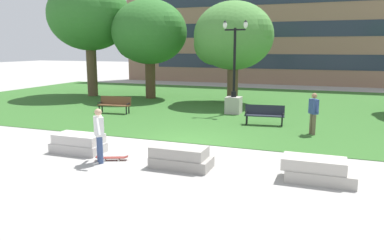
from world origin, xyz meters
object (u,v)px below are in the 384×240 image
Objects in this scene: person_skateboarder at (99,132)px; concrete_block_right at (317,170)px; park_bench_far_left at (265,114)px; lamp_post_right at (234,95)px; concrete_block_left at (180,157)px; concrete_block_center at (79,143)px; skateboard at (112,158)px; park_bench_near_left at (115,104)px; person_bystander_near_lawn at (313,111)px.

concrete_block_right is at bearing 5.50° from person_skateboarder.
lamp_post_right is at bearing 130.43° from park_bench_far_left.
concrete_block_right is 1.03× the size of park_bench_far_left.
concrete_block_left is at bearing -100.37° from park_bench_far_left.
concrete_block_center and concrete_block_left have the same top height.
person_skateboarder reaches higher than park_bench_far_left.
skateboard is (-6.21, -0.30, -0.22)m from concrete_block_right.
concrete_block_left is at bearing 2.59° from skateboard.
person_skateboarder reaches higher than skateboard.
skateboard is at bearing -177.26° from concrete_block_right.
person_skateboarder is 0.96m from skateboard.
park_bench_near_left is (-6.87, 7.42, 0.23)m from concrete_block_left.
park_bench_near_left is at bearing 118.94° from person_skateboarder.
person_skateboarder is at bearing -61.06° from park_bench_near_left.
person_skateboarder is at bearing -116.94° from park_bench_far_left.
skateboard is 0.59× the size of person_bystander_near_lawn.
concrete_block_right is at bearing 2.84° from concrete_block_left.
lamp_post_right is (1.53, 9.67, 0.94)m from skateboard.
park_bench_far_left is at bearing 63.06° from person_skateboarder.
park_bench_near_left is (-4.34, 7.85, -0.43)m from person_skateboarder.
concrete_block_center is at bearing 151.44° from person_skateboarder.
lamp_post_right is (-0.78, 9.57, 0.72)m from concrete_block_left.
concrete_block_center is at bearing -67.29° from park_bench_near_left.
person_skateboarder is 0.93× the size of park_bench_near_left.
park_bench_far_left is 0.38× the size of lamp_post_right.
concrete_block_center is at bearing -108.62° from lamp_post_right.
concrete_block_left is at bearing -85.33° from lamp_post_right.
park_bench_far_left is (8.17, -0.30, 0.00)m from park_bench_near_left.
park_bench_near_left is at bearing 171.30° from person_bystander_near_lawn.
person_skateboarder is at bearing -99.94° from lamp_post_right.
park_bench_far_left is (3.84, 7.55, -0.43)m from person_skateboarder.
lamp_post_right is at bearing 80.06° from person_skateboarder.
concrete_block_right is 10.50m from lamp_post_right.
concrete_block_right is at bearing 2.74° from skateboard.
concrete_block_left is at bearing -177.16° from concrete_block_right.
person_bystander_near_lawn reaches higher than park_bench_far_left.
concrete_block_right is (7.79, -0.12, 0.00)m from concrete_block_center.
park_bench_near_left is 0.37× the size of lamp_post_right.
park_bench_near_left reaches higher than concrete_block_left.
person_skateboarder is 8.98m from park_bench_near_left.
lamp_post_right is 2.88× the size of person_bystander_near_lawn.
person_skateboarder reaches higher than concrete_block_center.
park_bench_near_left is at bearing 121.20° from skateboard.
lamp_post_right reaches higher than concrete_block_left.
concrete_block_right is 1.88× the size of skateboard.
concrete_block_left is 7.24m from park_bench_far_left.
park_bench_near_left is (-2.97, 7.10, 0.23)m from concrete_block_center.
skateboard is 0.55× the size of park_bench_near_left.
skateboard is (-2.31, -0.10, -0.22)m from concrete_block_left.
person_bystander_near_lawn is (6.02, 6.26, 0.02)m from person_skateboarder.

